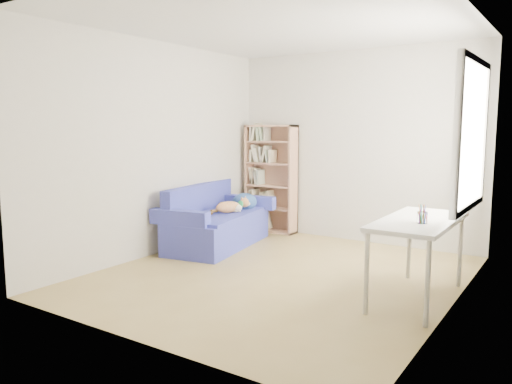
# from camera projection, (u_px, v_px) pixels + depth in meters

# --- Properties ---
(ground) EXTENTS (4.00, 4.00, 0.00)m
(ground) POSITION_uv_depth(u_px,v_px,m) (279.00, 275.00, 5.33)
(ground) COLOR olive
(ground) RESTS_ON ground
(room_shell) EXTENTS (3.54, 4.04, 2.62)m
(room_shell) POSITION_uv_depth(u_px,v_px,m) (290.00, 121.00, 5.09)
(room_shell) COLOR silver
(room_shell) RESTS_ON ground
(sofa) EXTENTS (1.04, 1.76, 0.81)m
(sofa) POSITION_uv_depth(u_px,v_px,m) (217.00, 223.00, 6.62)
(sofa) COLOR navy
(sofa) RESTS_ON ground
(bookshelf) EXTENTS (0.80, 0.25, 1.60)m
(bookshelf) POSITION_uv_depth(u_px,v_px,m) (271.00, 183.00, 7.46)
(bookshelf) COLOR tan
(bookshelf) RESTS_ON ground
(desk) EXTENTS (0.60, 1.31, 0.75)m
(desk) POSITION_uv_depth(u_px,v_px,m) (419.00, 226.00, 4.51)
(desk) COLOR white
(desk) RESTS_ON ground
(pen_cup) EXTENTS (0.09, 0.09, 0.17)m
(pen_cup) POSITION_uv_depth(u_px,v_px,m) (422.00, 216.00, 4.30)
(pen_cup) COLOR white
(pen_cup) RESTS_ON desk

